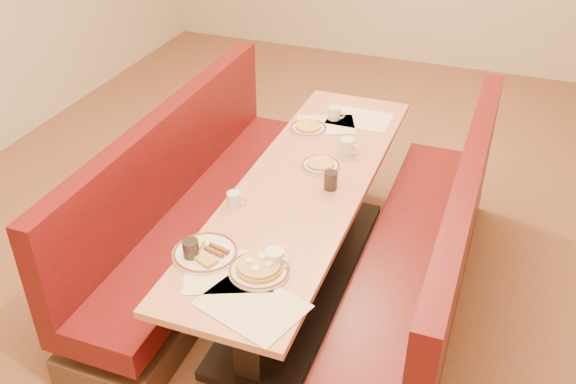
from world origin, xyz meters
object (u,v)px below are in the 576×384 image
(eggs_plate, at_px, (204,252))
(booth_right, at_px, (424,265))
(coffee_mug_b, at_px, (235,199))
(coffee_mug_d, at_px, (334,113))
(diner_table, at_px, (303,236))
(soda_tumbler_near, at_px, (191,250))
(coffee_mug_a, at_px, (276,259))
(booth_left, at_px, (195,213))
(pancake_plate, at_px, (259,269))
(soda_tumbler_mid, at_px, (331,180))
(coffee_mug_c, at_px, (348,146))

(eggs_plate, bearing_deg, booth_right, 39.22)
(coffee_mug_b, xyz_separation_m, coffee_mug_d, (0.20, 1.18, 0.00))
(diner_table, distance_m, coffee_mug_d, 0.94)
(eggs_plate, height_order, soda_tumbler_near, soda_tumbler_near)
(coffee_mug_b, bearing_deg, diner_table, 33.25)
(booth_right, bearing_deg, coffee_mug_a, -129.06)
(diner_table, distance_m, booth_left, 0.73)
(eggs_plate, xyz_separation_m, coffee_mug_a, (0.36, 0.04, 0.03))
(booth_left, height_order, pancake_plate, booth_left)
(soda_tumbler_near, distance_m, soda_tumbler_mid, 0.94)
(booth_right, relative_size, coffee_mug_a, 19.86)
(booth_left, xyz_separation_m, pancake_plate, (0.80, -0.81, 0.41))
(booth_left, bearing_deg, coffee_mug_b, -37.16)
(booth_right, xyz_separation_m, coffee_mug_a, (-0.61, -0.75, 0.44))
(coffee_mug_a, bearing_deg, soda_tumbler_mid, 99.18)
(soda_tumbler_near, bearing_deg, pancake_plate, 3.78)
(pancake_plate, relative_size, soda_tumbler_near, 2.67)
(coffee_mug_d, bearing_deg, eggs_plate, -93.63)
(eggs_plate, height_order, coffee_mug_c, coffee_mug_c)
(booth_left, bearing_deg, coffee_mug_a, -41.41)
(diner_table, xyz_separation_m, soda_tumbler_near, (-0.28, -0.84, 0.43))
(pancake_plate, bearing_deg, coffee_mug_d, 94.84)
(diner_table, bearing_deg, soda_tumbler_mid, 0.15)
(booth_left, bearing_deg, eggs_plate, -57.84)
(coffee_mug_b, height_order, soda_tumbler_mid, soda_tumbler_mid)
(booth_left, xyz_separation_m, coffee_mug_b, (0.46, -0.35, 0.43))
(soda_tumbler_mid, bearing_deg, booth_right, -0.04)
(booth_right, xyz_separation_m, coffee_mug_d, (-0.81, 0.84, 0.44))
(coffee_mug_c, distance_m, soda_tumbler_mid, 0.42)
(eggs_plate, height_order, coffee_mug_a, coffee_mug_a)
(pancake_plate, distance_m, coffee_mug_d, 1.66)
(coffee_mug_d, bearing_deg, booth_left, -126.18)
(diner_table, relative_size, coffee_mug_d, 20.95)
(eggs_plate, bearing_deg, coffee_mug_c, 72.90)
(soda_tumbler_mid, bearing_deg, coffee_mug_c, 92.96)
(pancake_plate, distance_m, coffee_mug_a, 0.09)
(coffee_mug_d, bearing_deg, coffee_mug_a, -80.94)
(coffee_mug_c, relative_size, coffee_mug_d, 1.08)
(booth_left, distance_m, coffee_mug_c, 1.06)
(coffee_mug_b, bearing_deg, booth_right, 0.87)
(coffee_mug_a, xyz_separation_m, soda_tumbler_mid, (0.04, 0.75, 0.00))
(coffee_mug_a, relative_size, soda_tumbler_mid, 1.19)
(booth_left, relative_size, pancake_plate, 8.58)
(coffee_mug_d, bearing_deg, coffee_mug_b, -97.68)
(diner_table, relative_size, soda_tumbler_near, 22.87)
(pancake_plate, height_order, coffee_mug_c, coffee_mug_c)
(soda_tumbler_mid, bearing_deg, coffee_mug_a, -92.70)
(booth_right, height_order, coffee_mug_c, booth_right)
(coffee_mug_c, bearing_deg, diner_table, -86.64)
(booth_right, relative_size, pancake_plate, 8.58)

